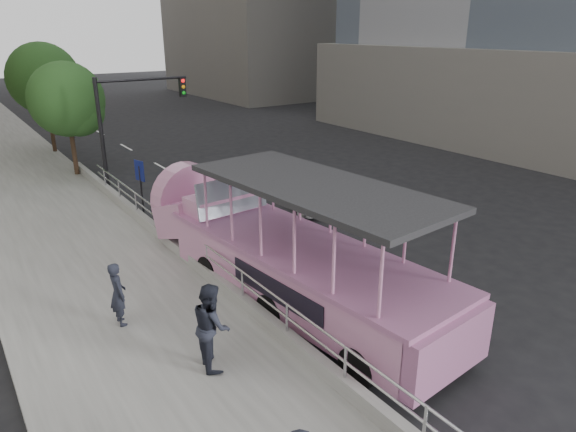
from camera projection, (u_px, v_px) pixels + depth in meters
name	position (u px, v px, depth m)	size (l,w,h in m)	color
ground	(336.00, 286.00, 15.09)	(160.00, 160.00, 0.00)	black
sidewalk	(53.00, 221.00, 19.68)	(5.50, 80.00, 0.30)	#A4A49F
kerb_wall	(209.00, 273.00, 14.79)	(0.24, 30.00, 0.36)	#A6A6A1
guardrail	(207.00, 252.00, 14.57)	(0.07, 22.00, 0.71)	silver
duck_boat	(278.00, 251.00, 14.13)	(3.59, 11.09, 3.62)	black
car	(302.00, 190.00, 21.61)	(1.65, 4.09, 1.39)	white
pedestrian_near	(118.00, 294.00, 12.35)	(0.59, 0.39, 1.62)	#212431
pedestrian_mid	(212.00, 325.00, 10.76)	(0.93, 0.73, 1.92)	#212431
parking_sign	(141.00, 183.00, 19.59)	(0.18, 0.53, 2.44)	black
traffic_signal	(127.00, 115.00, 22.61)	(4.20, 0.32, 5.20)	black
street_tree_near	(69.00, 102.00, 24.29)	(3.52, 3.52, 5.72)	#362518
street_tree_far	(46.00, 81.00, 28.86)	(3.97, 3.97, 6.45)	#362518
tower_podium	(564.00, 88.00, 37.81)	(26.00, 26.00, 6.00)	slate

